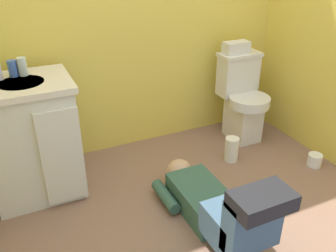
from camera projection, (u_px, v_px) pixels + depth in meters
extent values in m
cube|color=#876452|center=(188.00, 207.00, 2.44)|extent=(3.08, 2.91, 0.04)
cube|color=#E5CA4E|center=(130.00, 0.00, 2.68)|extent=(2.74, 0.08, 2.40)
cube|color=silver|center=(243.00, 119.00, 3.17)|extent=(0.22, 0.30, 0.38)
cylinder|color=silver|center=(249.00, 101.00, 3.04)|extent=(0.35, 0.35, 0.08)
cube|color=silver|center=(238.00, 75.00, 3.11)|extent=(0.34, 0.17, 0.34)
cube|color=silver|center=(240.00, 55.00, 3.03)|extent=(0.36, 0.19, 0.03)
cube|color=silver|center=(32.00, 142.00, 2.41)|extent=(0.56, 0.48, 0.78)
cube|color=silver|center=(21.00, 84.00, 2.22)|extent=(0.60, 0.52, 0.04)
cylinder|color=silver|center=(21.00, 86.00, 2.20)|extent=(0.28, 0.28, 0.05)
cube|color=silver|center=(63.00, 158.00, 2.27)|extent=(0.26, 0.03, 0.66)
cylinder|color=silver|center=(17.00, 67.00, 2.30)|extent=(0.02, 0.02, 0.10)
cube|color=#33594C|center=(202.00, 199.00, 2.35)|extent=(0.29, 0.52, 0.17)
sphere|color=tan|center=(179.00, 172.00, 2.61)|extent=(0.19, 0.19, 0.19)
cube|color=#3E5C7A|center=(235.00, 223.00, 2.01)|extent=(0.31, 0.28, 0.20)
cube|color=#3E5C7A|center=(252.00, 223.00, 1.84)|extent=(0.31, 0.12, 0.32)
cube|color=black|center=(262.00, 201.00, 1.73)|extent=(0.31, 0.19, 0.09)
cylinder|color=#33594C|center=(166.00, 196.00, 2.41)|extent=(0.08, 0.30, 0.08)
cube|color=silver|center=(236.00, 48.00, 2.98)|extent=(0.22, 0.11, 0.10)
cylinder|color=#3F65BE|center=(12.00, 69.00, 2.26)|extent=(0.05, 0.05, 0.11)
cylinder|color=silver|center=(22.00, 67.00, 2.28)|extent=(0.06, 0.06, 0.12)
cylinder|color=white|center=(231.00, 149.00, 2.88)|extent=(0.11, 0.11, 0.20)
cylinder|color=white|center=(314.00, 160.00, 2.83)|extent=(0.11, 0.11, 0.10)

